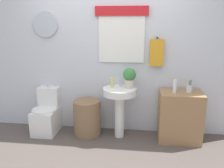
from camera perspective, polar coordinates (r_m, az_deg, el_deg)
name	(u,v)px	position (r m, az deg, el deg)	size (l,w,h in m)	color
ground_plane	(98,167)	(3.11, -3.47, -19.45)	(8.00, 8.00, 0.00)	#564C47
back_wall	(110,51)	(3.73, -0.54, 7.98)	(4.40, 0.18, 2.60)	silver
toilet	(47,115)	(4.00, -15.56, -7.31)	(0.38, 0.51, 0.74)	white
laundry_hamper	(87,118)	(3.77, -6.08, -8.19)	(0.43, 0.43, 0.57)	#846647
pedestal_sink	(120,101)	(3.58, 1.85, -4.10)	(0.51, 0.51, 0.79)	white
faucet	(120,83)	(3.62, 2.06, 0.21)	(0.03, 0.03, 0.10)	silver
wooden_cabinet	(180,116)	(3.69, 16.16, -7.59)	(0.62, 0.44, 0.76)	#9E754C
soap_bottle	(112,82)	(3.56, 0.04, 0.38)	(0.05, 0.05, 0.15)	#DBD166
potted_plant	(129,77)	(3.53, 4.25, 1.76)	(0.20, 0.20, 0.30)	beige
lotion_bottle	(175,86)	(3.49, 15.06, -0.55)	(0.05, 0.05, 0.19)	white
toothbrush_cup	(189,89)	(3.59, 18.31, -1.06)	(0.08, 0.08, 0.19)	silver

